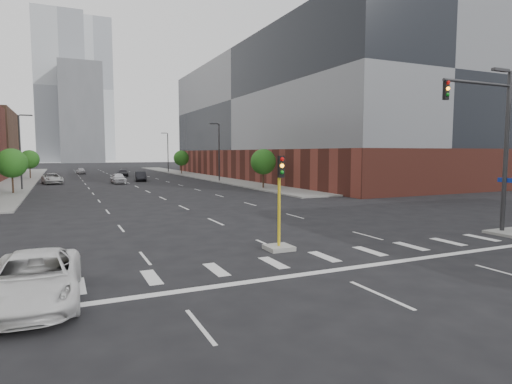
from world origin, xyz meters
TOP-DOWN VIEW (x-y plane):
  - ground at (0.00, 0.00)m, footprint 400.00×400.00m
  - sidewalk_left_far at (-15.00, 74.00)m, footprint 5.00×92.00m
  - sidewalk_right_far at (15.00, 74.00)m, footprint 5.00×92.00m
  - building_right_main at (29.50, 60.00)m, footprint 24.00×70.00m
  - tower_left at (-8.00, 220.00)m, footprint 22.00×22.00m
  - tower_right at (10.00, 260.00)m, footprint 20.00×20.00m
  - tower_mid at (0.00, 200.00)m, footprint 18.00×18.00m
  - median_traffic_signal at (0.00, 8.97)m, footprint 1.20×1.20m
  - mast_arm_signal at (12.61, 7.50)m, footprint 5.12×0.90m
  - streetlight_right_a at (13.41, 55.00)m, footprint 1.60×0.22m
  - streetlight_right_b at (13.41, 90.00)m, footprint 1.60×0.22m
  - streetlight_left at (-13.41, 50.00)m, footprint 1.60×0.22m
  - tree_left_near at (-14.00, 45.00)m, footprint 3.20×3.20m
  - tree_left_far at (-14.00, 75.00)m, footprint 3.20×3.20m
  - tree_right_near at (14.00, 40.00)m, footprint 3.20×3.20m
  - tree_right_far at (14.00, 80.00)m, footprint 3.20×3.20m
  - car_near_left at (-1.50, 56.94)m, footprint 2.13×4.67m
  - car_mid_right at (2.43, 61.37)m, footprint 2.14×4.81m
  - car_far_left at (-10.35, 60.60)m, footprint 3.21×5.79m
  - car_deep_right at (1.50, 75.20)m, footprint 2.58×4.96m
  - car_distant at (-5.26, 89.54)m, footprint 1.98×4.10m
  - parked_minivan at (-10.00, 5.71)m, footprint 2.77×5.57m

SIDE VIEW (x-z plane):
  - ground at x=0.00m, z-range 0.00..0.00m
  - sidewalk_left_far at x=-15.00m, z-range 0.00..0.15m
  - sidewalk_right_far at x=15.00m, z-range 0.00..0.15m
  - car_distant at x=-5.26m, z-range 0.00..1.35m
  - car_deep_right at x=1.50m, z-range 0.00..1.38m
  - parked_minivan at x=-10.00m, z-range 0.00..1.52m
  - car_far_left at x=-10.35m, z-range 0.00..1.53m
  - car_mid_right at x=2.43m, z-range 0.00..1.54m
  - car_near_left at x=-1.50m, z-range 0.00..1.55m
  - median_traffic_signal at x=0.00m, z-range -1.23..3.17m
  - tree_left_near at x=-14.00m, z-range 0.97..5.82m
  - tree_left_far at x=-14.00m, z-range 0.97..5.82m
  - tree_right_near at x=14.00m, z-range 0.97..5.82m
  - tree_right_far at x=14.00m, z-range 0.97..5.82m
  - streetlight_right_a at x=13.41m, z-range 0.47..9.55m
  - streetlight_right_b at x=13.41m, z-range 0.47..9.55m
  - streetlight_left at x=-13.41m, z-range 0.47..9.55m
  - mast_arm_signal at x=12.61m, z-range 1.11..10.18m
  - building_right_main at x=29.50m, z-range 0.00..22.00m
  - tower_mid at x=0.00m, z-range 0.00..44.00m
  - tower_left at x=-8.00m, z-range 0.00..70.00m
  - tower_right at x=10.00m, z-range 0.00..80.00m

